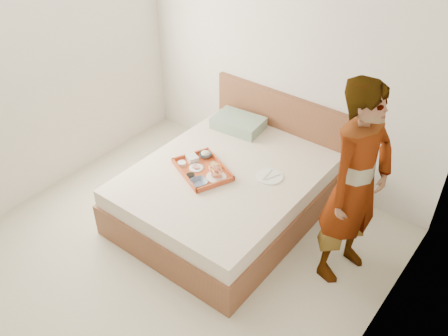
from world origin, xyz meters
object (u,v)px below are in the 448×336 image
Objects in this scene: bed at (226,193)px; dinner_plate at (270,177)px; tray at (202,169)px; person at (356,186)px.

dinner_plate is (0.38, 0.18, 0.27)m from bed.
person is (1.42, 0.21, 0.37)m from tray.
tray is at bearing 110.65° from person.
person reaches higher than bed.
person is (1.24, 0.06, 0.66)m from bed.
bed is 0.50m from dinner_plate.
dinner_plate reaches higher than bed.
person is at bearing 32.13° from tray.
tray is 2.23× the size of dinner_plate.
bed is at bearing 62.56° from tray.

